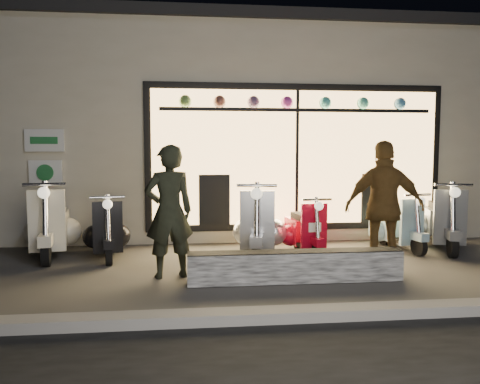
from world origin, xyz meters
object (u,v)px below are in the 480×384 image
object	(u,v)px
graffiti_barrier	(295,266)
man	(169,212)
scooter_silver	(259,226)
woman	(384,207)
scooter_red	(303,230)

from	to	relation	value
graffiti_barrier	man	size ratio (longest dim) A/B	1.57
scooter_silver	man	distance (m)	1.90
man	woman	bearing A→B (deg)	164.28
scooter_red	man	bearing A→B (deg)	-154.24
graffiti_barrier	woman	world-z (taller)	woman
graffiti_barrier	scooter_red	size ratio (longest dim) A/B	2.13
graffiti_barrier	scooter_silver	world-z (taller)	scooter_silver
scooter_silver	woman	world-z (taller)	woman
scooter_red	woman	distance (m)	1.67
scooter_red	graffiti_barrier	bearing A→B (deg)	-112.75
scooter_silver	woman	distance (m)	2.06
graffiti_barrier	man	xyz separation A→B (m)	(-1.60, 0.40, 0.67)
scooter_silver	scooter_red	distance (m)	0.75
scooter_silver	scooter_red	size ratio (longest dim) A/B	1.26
scooter_silver	man	xyz separation A→B (m)	(-1.38, -1.23, 0.41)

